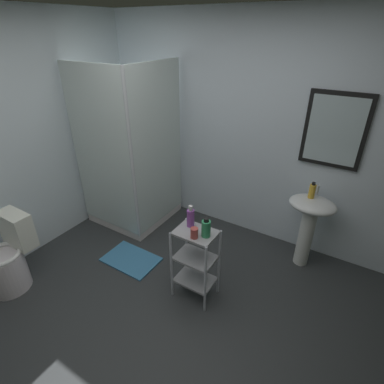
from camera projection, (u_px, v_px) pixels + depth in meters
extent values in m
cube|color=#303334|center=(152.00, 327.00, 2.64)|extent=(4.20, 4.20, 0.02)
cube|color=silver|center=(247.00, 132.00, 3.41)|extent=(4.20, 0.10, 2.50)
cube|color=black|center=(335.00, 130.00, 2.85)|extent=(0.56, 0.03, 0.72)
cube|color=silver|center=(334.00, 131.00, 2.83)|extent=(0.48, 0.01, 0.64)
cube|color=white|center=(136.00, 211.00, 4.18)|extent=(0.90, 0.90, 0.10)
cube|color=silver|center=(102.00, 154.00, 3.36)|extent=(0.90, 0.02, 1.90)
cube|color=silver|center=(158.00, 149.00, 3.49)|extent=(0.02, 0.90, 1.90)
cylinder|color=silver|center=(132.00, 162.00, 3.16)|extent=(0.04, 0.04, 1.90)
cylinder|color=silver|center=(136.00, 208.00, 4.16)|extent=(0.08, 0.08, 0.00)
cylinder|color=white|center=(305.00, 237.00, 3.19)|extent=(0.15, 0.15, 0.68)
ellipsoid|color=white|center=(313.00, 205.00, 2.99)|extent=(0.46, 0.37, 0.13)
cylinder|color=silver|center=(318.00, 190.00, 3.03)|extent=(0.03, 0.03, 0.10)
cylinder|color=white|center=(7.00, 272.00, 2.93)|extent=(0.37, 0.37, 0.40)
torus|color=white|center=(0.00, 255.00, 2.83)|extent=(0.37, 0.37, 0.04)
cube|color=white|center=(17.00, 229.00, 2.91)|extent=(0.35, 0.17, 0.36)
cylinder|color=silver|center=(171.00, 265.00, 2.77)|extent=(0.02, 0.02, 0.74)
cylinder|color=silver|center=(205.00, 281.00, 2.60)|extent=(0.02, 0.02, 0.74)
cylinder|color=silver|center=(187.00, 250.00, 2.96)|extent=(0.02, 0.02, 0.74)
cylinder|color=silver|center=(219.00, 263.00, 2.80)|extent=(0.02, 0.02, 0.74)
cube|color=#99999E|center=(195.00, 279.00, 2.87)|extent=(0.36, 0.26, 0.02)
cube|color=#99999E|center=(195.00, 258.00, 2.74)|extent=(0.36, 0.26, 0.02)
cube|color=#99999E|center=(196.00, 233.00, 2.61)|extent=(0.36, 0.26, 0.02)
cylinder|color=gold|center=(312.00, 191.00, 2.95)|extent=(0.06, 0.06, 0.14)
cylinder|color=black|center=(314.00, 184.00, 2.91)|extent=(0.03, 0.03, 0.03)
cylinder|color=purple|center=(191.00, 218.00, 2.64)|extent=(0.07, 0.07, 0.16)
cylinder|color=silver|center=(191.00, 208.00, 2.59)|extent=(0.04, 0.04, 0.04)
cylinder|color=#30925B|center=(206.00, 229.00, 2.52)|extent=(0.08, 0.08, 0.15)
cylinder|color=black|center=(206.00, 220.00, 2.48)|extent=(0.04, 0.04, 0.03)
cylinder|color=#B24742|center=(194.00, 233.00, 2.51)|extent=(0.06, 0.06, 0.09)
cube|color=teal|center=(131.00, 259.00, 3.37)|extent=(0.60, 0.40, 0.02)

